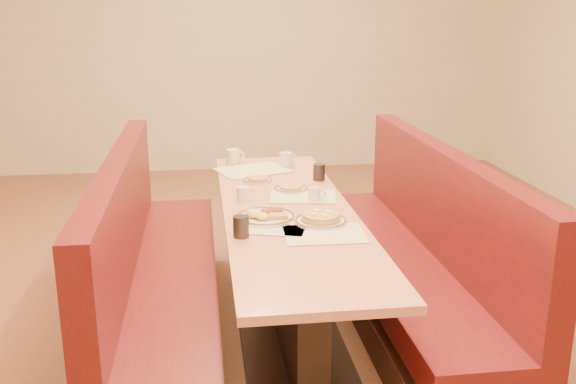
{
  "coord_description": "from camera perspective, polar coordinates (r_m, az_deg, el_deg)",
  "views": [
    {
      "loc": [
        -0.45,
        -3.31,
        1.8
      ],
      "look_at": [
        0.0,
        -0.03,
        0.85
      ],
      "focal_mm": 40.0,
      "sensor_mm": 36.0,
      "label": 1
    }
  ],
  "objects": [
    {
      "name": "diner_table",
      "position": [
        3.63,
        -0.05,
        -7.13
      ],
      "size": [
        0.7,
        2.5,
        0.75
      ],
      "color": "black",
      "rests_on": "ground"
    },
    {
      "name": "placemat_far_left",
      "position": [
        4.32,
        -3.14,
        1.95
      ],
      "size": [
        0.54,
        0.47,
        0.0
      ],
      "primitive_type": "cube",
      "rotation": [
        0.0,
        0.0,
        0.35
      ],
      "color": "beige",
      "rests_on": "diner_table"
    },
    {
      "name": "booth_left",
      "position": [
        3.62,
        -11.73,
        -7.79
      ],
      "size": [
        0.55,
        2.5,
        1.05
      ],
      "color": "#4C3326",
      "rests_on": "ground"
    },
    {
      "name": "coffee_mug_b",
      "position": [
        3.63,
        -3.95,
        -0.16
      ],
      "size": [
        0.1,
        0.08,
        0.08
      ],
      "rotation": [
        0.0,
        0.0,
        0.38
      ],
      "color": "silver",
      "rests_on": "diner_table"
    },
    {
      "name": "soda_tumbler_near",
      "position": [
        3.06,
        -4.2,
        -3.09
      ],
      "size": [
        0.08,
        0.08,
        0.11
      ],
      "color": "black",
      "rests_on": "diner_table"
    },
    {
      "name": "ground",
      "position": [
        3.79,
        -0.05,
        -12.34
      ],
      "size": [
        8.0,
        8.0,
        0.0
      ],
      "primitive_type": "plane",
      "color": "#9E6647",
      "rests_on": "ground"
    },
    {
      "name": "extra_plate_far",
      "position": [
        4.04,
        -2.73,
        1.12
      ],
      "size": [
        0.19,
        0.19,
        0.04
      ],
      "rotation": [
        0.0,
        0.0,
        -0.3
      ],
      "color": "silver",
      "rests_on": "diner_table"
    },
    {
      "name": "coffee_mug_c",
      "position": [
        4.42,
        -0.12,
        2.93
      ],
      "size": [
        0.13,
        0.09,
        0.1
      ],
      "rotation": [
        0.0,
        0.0,
        0.23
      ],
      "color": "silver",
      "rests_on": "diner_table"
    },
    {
      "name": "booth_right",
      "position": [
        3.8,
        11.04,
        -6.59
      ],
      "size": [
        0.55,
        2.5,
        1.05
      ],
      "color": "#4C3326",
      "rests_on": "ground"
    },
    {
      "name": "coffee_mug_a",
      "position": [
        3.63,
        2.4,
        -0.15
      ],
      "size": [
        0.1,
        0.07,
        0.08
      ],
      "rotation": [
        0.0,
        0.0,
        -0.18
      ],
      "color": "silver",
      "rests_on": "diner_table"
    },
    {
      "name": "coffee_mug_d",
      "position": [
        4.52,
        -4.88,
        3.2
      ],
      "size": [
        0.13,
        0.09,
        0.1
      ],
      "rotation": [
        0.0,
        0.0,
        0.14
      ],
      "color": "silver",
      "rests_on": "diner_table"
    },
    {
      "name": "placemat_near_left",
      "position": [
        3.2,
        -1.46,
        -3.09
      ],
      "size": [
        0.4,
        0.35,
        0.0
      ],
      "primitive_type": "cube",
      "rotation": [
        0.0,
        0.0,
        -0.3
      ],
      "color": "beige",
      "rests_on": "diner_table"
    },
    {
      "name": "pancake_plate",
      "position": [
        3.25,
        2.93,
        -2.46
      ],
      "size": [
        0.27,
        0.27,
        0.06
      ],
      "rotation": [
        0.0,
        0.0,
        -0.1
      ],
      "color": "silver",
      "rests_on": "diner_table"
    },
    {
      "name": "placemat_near_right",
      "position": [
        3.1,
        3.25,
        -3.74
      ],
      "size": [
        0.4,
        0.3,
        0.0
      ],
      "primitive_type": "cube",
      "rotation": [
        0.0,
        0.0,
        -0.03
      ],
      "color": "beige",
      "rests_on": "diner_table"
    },
    {
      "name": "soda_tumbler_mid",
      "position": [
        4.07,
        2.77,
        1.79
      ],
      "size": [
        0.08,
        0.08,
        0.11
      ],
      "color": "black",
      "rests_on": "diner_table"
    },
    {
      "name": "eggs_plate",
      "position": [
        3.31,
        -2.06,
        -2.19
      ],
      "size": [
        0.31,
        0.31,
        0.06
      ],
      "rotation": [
        0.0,
        0.0,
        0.0
      ],
      "color": "silver",
      "rests_on": "diner_table"
    },
    {
      "name": "placemat_far_right",
      "position": [
        3.71,
        1.35,
        -0.38
      ],
      "size": [
        0.42,
        0.34,
        0.0
      ],
      "primitive_type": "cube",
      "rotation": [
        0.0,
        0.0,
        -0.15
      ],
      "color": "beige",
      "rests_on": "diner_table"
    },
    {
      "name": "extra_plate_mid",
      "position": [
        3.83,
        0.24,
        0.33
      ],
      "size": [
        0.2,
        0.2,
        0.04
      ],
      "rotation": [
        0.0,
        0.0,
        -0.34
      ],
      "color": "silver",
      "rests_on": "diner_table"
    }
  ]
}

